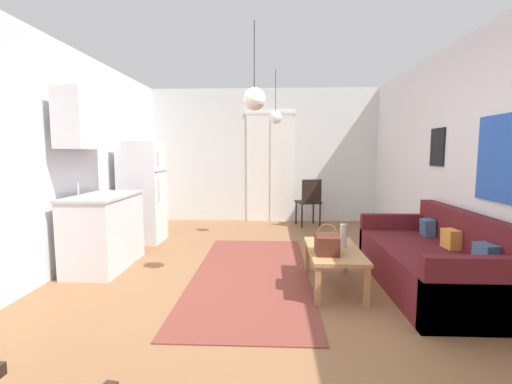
{
  "coord_description": "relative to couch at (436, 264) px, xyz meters",
  "views": [
    {
      "loc": [
        0.17,
        -3.55,
        1.41
      ],
      "look_at": [
        -0.04,
        1.12,
        0.89
      ],
      "focal_mm": 25.16,
      "sensor_mm": 36.0,
      "label": 1
    }
  ],
  "objects": [
    {
      "name": "handbag",
      "position": [
        -1.15,
        -0.17,
        0.24
      ],
      "size": [
        0.23,
        0.31,
        0.3
      ],
      "color": "#512319",
      "rests_on": "coffee_table"
    },
    {
      "name": "couch",
      "position": [
        0.0,
        0.0,
        0.0
      ],
      "size": [
        0.91,
        1.99,
        0.8
      ],
      "color": "#5B191E",
      "rests_on": "ground_plane"
    },
    {
      "name": "ground_plane",
      "position": [
        -1.87,
        -0.12,
        -0.32
      ],
      "size": [
        5.14,
        8.13,
        0.1
      ],
      "primitive_type": "cube",
      "color": "#8E603D"
    },
    {
      "name": "wall_back",
      "position": [
        -1.86,
        3.69,
        1.07
      ],
      "size": [
        4.74,
        0.13,
        2.68
      ],
      "color": "silver",
      "rests_on": "ground_plane"
    },
    {
      "name": "pendant_lamp_far",
      "position": [
        -1.64,
        2.02,
        1.69
      ],
      "size": [
        0.2,
        0.2,
        0.83
      ],
      "color": "black"
    },
    {
      "name": "wall_right",
      "position": [
        0.45,
        -0.12,
        1.08
      ],
      "size": [
        0.12,
        7.73,
        2.68
      ],
      "color": "silver",
      "rests_on": "ground_plane"
    },
    {
      "name": "refrigerator",
      "position": [
        -3.72,
        1.83,
        0.52
      ],
      "size": [
        0.62,
        0.62,
        1.58
      ],
      "color": "white",
      "rests_on": "ground_plane"
    },
    {
      "name": "kitchen_counter",
      "position": [
        -3.78,
        0.54,
        0.55
      ],
      "size": [
        0.61,
        1.13,
        2.12
      ],
      "color": "silver",
      "rests_on": "ground_plane"
    },
    {
      "name": "pendant_lamp_near",
      "position": [
        -1.87,
        -0.04,
        1.67
      ],
      "size": [
        0.23,
        0.23,
        0.86
      ],
      "color": "black"
    },
    {
      "name": "bamboo_vase",
      "position": [
        -0.93,
        0.09,
        0.27
      ],
      "size": [
        0.07,
        0.07,
        0.47
      ],
      "color": "beige",
      "rests_on": "coffee_table"
    },
    {
      "name": "area_rug",
      "position": [
        -1.93,
        0.34,
        -0.26
      ],
      "size": [
        1.31,
        3.1,
        0.01
      ],
      "primitive_type": "cube",
      "color": "brown",
      "rests_on": "ground_plane"
    },
    {
      "name": "accent_chair",
      "position": [
        -0.98,
        3.11,
        0.25
      ],
      "size": [
        0.51,
        0.5,
        0.91
      ],
      "rotation": [
        0.0,
        0.0,
        3.4
      ],
      "color": "black",
      "rests_on": "ground_plane"
    },
    {
      "name": "wall_left",
      "position": [
        -4.19,
        -0.12,
        1.08
      ],
      "size": [
        0.12,
        7.73,
        2.68
      ],
      "color": "silver",
      "rests_on": "ground_plane"
    },
    {
      "name": "coffee_table",
      "position": [
        -1.04,
        0.0,
        0.09
      ],
      "size": [
        0.53,
        1.05,
        0.41
      ],
      "color": "#B27F4C",
      "rests_on": "ground_plane"
    }
  ]
}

